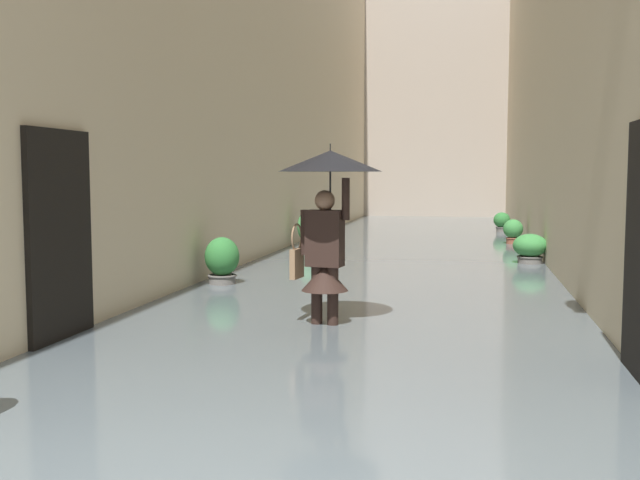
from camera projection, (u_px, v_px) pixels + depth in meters
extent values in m
plane|color=gray|center=(405.00, 259.00, 15.50)|extent=(63.10, 63.10, 0.00)
cube|color=#515B60|center=(405.00, 255.00, 15.49)|extent=(6.05, 31.24, 0.17)
cube|color=beige|center=(590.00, 41.00, 14.43)|extent=(1.80, 29.24, 8.70)
cube|color=beige|center=(241.00, 3.00, 15.71)|extent=(1.80, 29.24, 10.76)
cube|color=black|center=(59.00, 244.00, 7.17)|extent=(0.08, 1.10, 2.20)
cube|color=#A89989|center=(437.00, 39.00, 28.10)|extent=(8.85, 1.80, 13.74)
cube|color=#2D2319|center=(317.00, 335.00, 7.98)|extent=(0.14, 0.25, 0.10)
cylinder|color=black|center=(317.00, 298.00, 7.94)|extent=(0.14, 0.14, 0.70)
cube|color=#2D2319|center=(333.00, 336.00, 7.92)|extent=(0.14, 0.25, 0.10)
cylinder|color=black|center=(333.00, 299.00, 7.88)|extent=(0.14, 0.14, 0.70)
cube|color=black|center=(325.00, 238.00, 7.86)|extent=(0.41, 0.27, 0.60)
cone|color=black|center=(325.00, 277.00, 7.89)|extent=(0.56, 0.56, 0.28)
sphere|color=#8C664C|center=(325.00, 200.00, 7.82)|extent=(0.22, 0.22, 0.22)
cylinder|color=black|center=(346.00, 199.00, 7.74)|extent=(0.09, 0.09, 0.44)
cylinder|color=black|center=(304.00, 232.00, 7.93)|extent=(0.09, 0.09, 0.48)
cylinder|color=black|center=(330.00, 186.00, 7.79)|extent=(0.02, 0.02, 0.52)
cone|color=black|center=(330.00, 161.00, 7.76)|extent=(1.09, 1.09, 0.22)
cylinder|color=black|center=(330.00, 147.00, 7.75)|extent=(0.01, 0.01, 0.08)
cube|color=#8C6B4C|center=(297.00, 263.00, 7.96)|extent=(0.10, 0.29, 0.32)
torus|color=#8C6B4C|center=(297.00, 237.00, 7.94)|extent=(0.06, 0.30, 0.30)
cylinder|color=#66605B|center=(530.00, 265.00, 13.33)|extent=(0.42, 0.42, 0.28)
torus|color=#56524E|center=(530.00, 257.00, 13.32)|extent=(0.46, 0.46, 0.04)
ellipsoid|color=#387F3D|center=(530.00, 245.00, 13.30)|extent=(0.61, 0.61, 0.42)
cylinder|color=brown|center=(513.00, 245.00, 17.07)|extent=(0.29, 0.29, 0.29)
torus|color=brown|center=(513.00, 238.00, 17.05)|extent=(0.33, 0.33, 0.04)
ellipsoid|color=#387F3D|center=(513.00, 229.00, 17.03)|extent=(0.45, 0.45, 0.44)
cylinder|color=#9E563D|center=(307.00, 248.00, 16.45)|extent=(0.28, 0.28, 0.27)
torus|color=brown|center=(307.00, 242.00, 16.44)|extent=(0.32, 0.32, 0.04)
ellipsoid|color=#428947|center=(307.00, 227.00, 16.41)|extent=(0.43, 0.43, 0.67)
cylinder|color=#66605B|center=(502.00, 233.00, 20.43)|extent=(0.29, 0.29, 0.30)
torus|color=#56524E|center=(502.00, 228.00, 20.41)|extent=(0.33, 0.33, 0.04)
ellipsoid|color=#2D7033|center=(502.00, 220.00, 20.39)|extent=(0.45, 0.45, 0.42)
cylinder|color=#66605B|center=(222.00, 286.00, 10.85)|extent=(0.39, 0.39, 0.29)
torus|color=#56524E|center=(222.00, 276.00, 10.83)|extent=(0.42, 0.42, 0.04)
ellipsoid|color=#2D7033|center=(222.00, 256.00, 10.81)|extent=(0.50, 0.50, 0.56)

